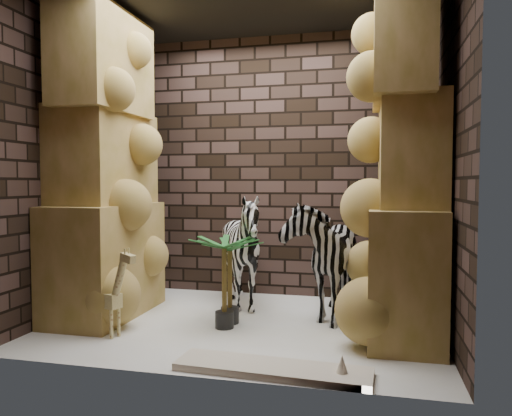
% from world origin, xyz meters
% --- Properties ---
extents(floor, '(3.50, 3.50, 0.00)m').
position_xyz_m(floor, '(0.00, 0.00, 0.00)').
color(floor, white).
rests_on(floor, ground).
extents(wall_back, '(3.50, 0.00, 3.50)m').
position_xyz_m(wall_back, '(0.00, 1.25, 1.50)').
color(wall_back, black).
rests_on(wall_back, ground).
extents(wall_front, '(3.50, 0.00, 3.50)m').
position_xyz_m(wall_front, '(0.00, -1.25, 1.50)').
color(wall_front, black).
rests_on(wall_front, ground).
extents(wall_left, '(0.00, 3.00, 3.00)m').
position_xyz_m(wall_left, '(-1.75, 0.00, 1.50)').
color(wall_left, black).
rests_on(wall_left, ground).
extents(wall_right, '(0.00, 3.00, 3.00)m').
position_xyz_m(wall_right, '(1.75, 0.00, 1.50)').
color(wall_right, black).
rests_on(wall_right, ground).
extents(rock_pillar_left, '(0.68, 1.30, 3.00)m').
position_xyz_m(rock_pillar_left, '(-1.40, 0.00, 1.50)').
color(rock_pillar_left, tan).
rests_on(rock_pillar_left, floor).
extents(rock_pillar_right, '(0.58, 1.25, 3.00)m').
position_xyz_m(rock_pillar_right, '(1.42, 0.00, 1.50)').
color(rock_pillar_right, tan).
rests_on(rock_pillar_right, floor).
extents(zebra_right, '(0.68, 1.17, 1.35)m').
position_xyz_m(zebra_right, '(0.69, 0.51, 0.67)').
color(zebra_right, white).
rests_on(zebra_right, floor).
extents(zebra_left, '(1.29, 1.44, 1.08)m').
position_xyz_m(zebra_left, '(-0.14, 0.56, 0.54)').
color(zebra_left, white).
rests_on(zebra_left, floor).
extents(giraffe_toy, '(0.43, 0.27, 0.79)m').
position_xyz_m(giraffe_toy, '(-1.05, -0.58, 0.40)').
color(giraffe_toy, '#D4C37A').
rests_on(giraffe_toy, floor).
extents(palm_front, '(0.36, 0.36, 0.80)m').
position_xyz_m(palm_front, '(-0.12, 0.01, 0.40)').
color(palm_front, '#1A4F11').
rests_on(palm_front, floor).
extents(palm_back, '(0.36, 0.36, 0.84)m').
position_xyz_m(palm_back, '(-0.13, -0.14, 0.42)').
color(palm_back, '#1A4F11').
rests_on(palm_back, floor).
extents(surfboard, '(1.38, 0.41, 0.05)m').
position_xyz_m(surfboard, '(0.49, -1.05, 0.03)').
color(surfboard, '#F6E7CD').
rests_on(surfboard, floor).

